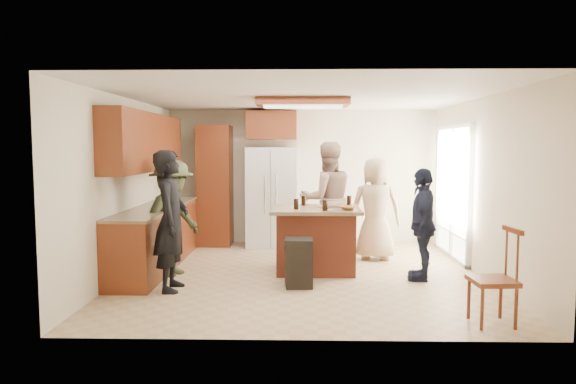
{
  "coord_description": "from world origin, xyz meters",
  "views": [
    {
      "loc": [
        -0.04,
        -7.17,
        1.81
      ],
      "look_at": [
        -0.21,
        0.32,
        1.15
      ],
      "focal_mm": 32.0,
      "sensor_mm": 36.0,
      "label": 1
    }
  ],
  "objects_px": {
    "kitchen_island": "(315,239)",
    "person_front_left": "(171,221)",
    "person_counter": "(172,218)",
    "refrigerator": "(272,197)",
    "person_behind_left": "(327,200)",
    "spindle_chair": "(494,280)",
    "person_behind_right": "(375,208)",
    "trash_bin": "(299,262)",
    "person_side_right": "(423,224)"
  },
  "relations": [
    {
      "from": "person_front_left",
      "to": "refrigerator",
      "type": "height_order",
      "value": "refrigerator"
    },
    {
      "from": "refrigerator",
      "to": "kitchen_island",
      "type": "bearing_deg",
      "value": -68.86
    },
    {
      "from": "person_front_left",
      "to": "trash_bin",
      "type": "xyz_separation_m",
      "value": [
        1.6,
        0.19,
        -0.57
      ]
    },
    {
      "from": "person_counter",
      "to": "kitchen_island",
      "type": "xyz_separation_m",
      "value": [
        2.02,
        0.29,
        -0.34
      ]
    },
    {
      "from": "spindle_chair",
      "to": "person_counter",
      "type": "bearing_deg",
      "value": 152.89
    },
    {
      "from": "person_front_left",
      "to": "spindle_chair",
      "type": "xyz_separation_m",
      "value": [
        3.6,
        -1.18,
        -0.43
      ]
    },
    {
      "from": "person_behind_left",
      "to": "kitchen_island",
      "type": "xyz_separation_m",
      "value": [
        -0.22,
        -0.98,
        -0.47
      ]
    },
    {
      "from": "person_front_left",
      "to": "person_behind_left",
      "type": "distance_m",
      "value": 2.89
    },
    {
      "from": "person_behind_left",
      "to": "person_behind_right",
      "type": "relative_size",
      "value": 1.14
    },
    {
      "from": "person_front_left",
      "to": "person_behind_left",
      "type": "bearing_deg",
      "value": -47.77
    },
    {
      "from": "person_front_left",
      "to": "refrigerator",
      "type": "xyz_separation_m",
      "value": [
        1.11,
        2.95,
        0.01
      ]
    },
    {
      "from": "refrigerator",
      "to": "person_front_left",
      "type": "bearing_deg",
      "value": -110.55
    },
    {
      "from": "kitchen_island",
      "to": "person_front_left",
      "type": "bearing_deg",
      "value": -150.42
    },
    {
      "from": "refrigerator",
      "to": "spindle_chair",
      "type": "height_order",
      "value": "refrigerator"
    },
    {
      "from": "person_side_right",
      "to": "trash_bin",
      "type": "distance_m",
      "value": 1.79
    },
    {
      "from": "kitchen_island",
      "to": "trash_bin",
      "type": "relative_size",
      "value": 2.03
    },
    {
      "from": "trash_bin",
      "to": "spindle_chair",
      "type": "xyz_separation_m",
      "value": [
        2.0,
        -1.37,
        0.13
      ]
    },
    {
      "from": "person_counter",
      "to": "spindle_chair",
      "type": "distance_m",
      "value": 4.26
    },
    {
      "from": "person_side_right",
      "to": "trash_bin",
      "type": "bearing_deg",
      "value": -62.65
    },
    {
      "from": "person_front_left",
      "to": "refrigerator",
      "type": "relative_size",
      "value": 0.98
    },
    {
      "from": "person_behind_left",
      "to": "refrigerator",
      "type": "distance_m",
      "value": 1.33
    },
    {
      "from": "trash_bin",
      "to": "person_side_right",
      "type": "bearing_deg",
      "value": 13.7
    },
    {
      "from": "person_behind_left",
      "to": "kitchen_island",
      "type": "distance_m",
      "value": 1.11
    },
    {
      "from": "person_behind_left",
      "to": "person_counter",
      "type": "xyz_separation_m",
      "value": [
        -2.24,
        -1.27,
        -0.13
      ]
    },
    {
      "from": "person_side_right",
      "to": "trash_bin",
      "type": "height_order",
      "value": "person_side_right"
    },
    {
      "from": "person_behind_right",
      "to": "trash_bin",
      "type": "bearing_deg",
      "value": 57.73
    },
    {
      "from": "refrigerator",
      "to": "spindle_chair",
      "type": "bearing_deg",
      "value": -58.88
    },
    {
      "from": "person_front_left",
      "to": "kitchen_island",
      "type": "xyz_separation_m",
      "value": [
        1.84,
        1.05,
        -0.41
      ]
    },
    {
      "from": "person_front_left",
      "to": "kitchen_island",
      "type": "relative_size",
      "value": 1.38
    },
    {
      "from": "spindle_chair",
      "to": "person_side_right",
      "type": "bearing_deg",
      "value": 100.01
    },
    {
      "from": "person_behind_right",
      "to": "person_counter",
      "type": "xyz_separation_m",
      "value": [
        -3.01,
        -1.1,
        -0.01
      ]
    },
    {
      "from": "refrigerator",
      "to": "person_behind_left",
      "type": "bearing_deg",
      "value": -44.04
    },
    {
      "from": "person_counter",
      "to": "refrigerator",
      "type": "bearing_deg",
      "value": -6.57
    },
    {
      "from": "person_front_left",
      "to": "kitchen_island",
      "type": "height_order",
      "value": "person_front_left"
    },
    {
      "from": "person_counter",
      "to": "kitchen_island",
      "type": "height_order",
      "value": "person_counter"
    },
    {
      "from": "person_behind_left",
      "to": "spindle_chair",
      "type": "height_order",
      "value": "person_behind_left"
    },
    {
      "from": "kitchen_island",
      "to": "spindle_chair",
      "type": "height_order",
      "value": "spindle_chair"
    },
    {
      "from": "person_counter",
      "to": "refrigerator",
      "type": "distance_m",
      "value": 2.55
    },
    {
      "from": "person_behind_right",
      "to": "kitchen_island",
      "type": "bearing_deg",
      "value": 43.36
    },
    {
      "from": "person_counter",
      "to": "refrigerator",
      "type": "relative_size",
      "value": 0.91
    },
    {
      "from": "person_front_left",
      "to": "person_side_right",
      "type": "relative_size",
      "value": 1.16
    },
    {
      "from": "refrigerator",
      "to": "spindle_chair",
      "type": "xyz_separation_m",
      "value": [
        2.49,
        -4.13,
        -0.45
      ]
    },
    {
      "from": "person_front_left",
      "to": "person_behind_left",
      "type": "xyz_separation_m",
      "value": [
        2.06,
        2.02,
        0.06
      ]
    },
    {
      "from": "kitchen_island",
      "to": "person_behind_right",
      "type": "bearing_deg",
      "value": 39.18
    },
    {
      "from": "person_counter",
      "to": "trash_bin",
      "type": "relative_size",
      "value": 2.6
    },
    {
      "from": "trash_bin",
      "to": "spindle_chair",
      "type": "height_order",
      "value": "spindle_chair"
    },
    {
      "from": "person_behind_left",
      "to": "spindle_chair",
      "type": "relative_size",
      "value": 1.91
    },
    {
      "from": "person_behind_right",
      "to": "person_side_right",
      "type": "relative_size",
      "value": 1.09
    },
    {
      "from": "spindle_chair",
      "to": "person_front_left",
      "type": "bearing_deg",
      "value": 161.84
    },
    {
      "from": "person_behind_right",
      "to": "trash_bin",
      "type": "distance_m",
      "value": 2.13
    }
  ]
}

